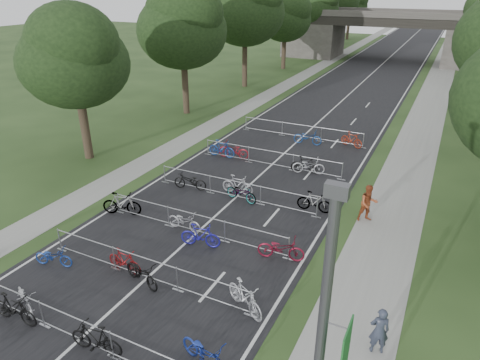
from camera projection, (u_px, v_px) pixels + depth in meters
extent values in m
cube|color=black|center=(366.00, 79.00, 51.76)|extent=(11.00, 140.00, 0.01)
cube|color=gray|center=(437.00, 86.00, 48.54)|extent=(3.00, 140.00, 0.01)
cube|color=gray|center=(307.00, 74.00, 54.78)|extent=(2.00, 140.00, 0.01)
cube|color=silver|center=(366.00, 79.00, 51.76)|extent=(0.12, 140.00, 0.00)
cube|color=#423F3B|center=(314.00, 39.00, 67.52)|extent=(8.00, 8.00, 5.00)
cube|color=#423F3B|center=(476.00, 48.00, 58.25)|extent=(8.00, 8.00, 5.00)
cube|color=black|center=(392.00, 21.00, 61.58)|extent=(30.00, 8.00, 1.20)
cube|color=#423F3B|center=(389.00, 15.00, 58.07)|extent=(30.00, 0.40, 0.90)
cube|color=#423F3B|center=(397.00, 12.00, 64.24)|extent=(30.00, 0.40, 0.90)
cube|color=#4C4C51|center=(337.00, 191.00, 6.03)|extent=(0.35, 0.18, 0.22)
cube|color=#1C6429|center=(345.00, 352.00, 7.08)|extent=(0.03, 0.65, 1.10)
cylinder|color=#33261C|center=(85.00, 128.00, 27.90)|extent=(0.56, 0.56, 4.20)
ellipsoid|color=black|center=(75.00, 63.00, 26.16)|extent=(6.72, 6.72, 5.51)
sphere|color=black|center=(72.00, 42.00, 24.95)|extent=(5.38, 5.38, 5.38)
sphere|color=black|center=(77.00, 75.00, 27.13)|extent=(4.37, 4.37, 4.37)
cylinder|color=#33261C|center=(185.00, 87.00, 37.53)|extent=(0.56, 0.56, 4.72)
ellipsoid|color=black|center=(182.00, 31.00, 35.58)|extent=(7.56, 7.56, 6.20)
sphere|color=black|center=(184.00, 12.00, 34.29)|extent=(6.05, 6.05, 6.05)
sphere|color=black|center=(181.00, 42.00, 36.59)|extent=(4.91, 4.91, 4.91)
cylinder|color=#33261C|center=(245.00, 62.00, 47.17)|extent=(0.56, 0.56, 5.25)
ellipsoid|color=black|center=(245.00, 13.00, 44.99)|extent=(8.40, 8.40, 6.89)
sphere|color=black|center=(243.00, 23.00, 46.04)|extent=(5.46, 5.46, 5.46)
cylinder|color=#33261C|center=(284.00, 53.00, 57.13)|extent=(0.56, 0.56, 4.20)
ellipsoid|color=black|center=(285.00, 20.00, 55.39)|extent=(6.72, 6.72, 5.51)
sphere|color=black|center=(289.00, 9.00, 54.18)|extent=(5.38, 5.38, 5.38)
sphere|color=black|center=(283.00, 26.00, 56.35)|extent=(4.37, 4.37, 4.37)
cylinder|color=#33261C|center=(312.00, 40.00, 66.76)|extent=(0.56, 0.56, 4.72)
ellipsoid|color=black|center=(314.00, 9.00, 64.81)|extent=(7.56, 7.56, 6.20)
sphere|color=black|center=(311.00, 15.00, 65.81)|extent=(4.91, 4.91, 4.91)
cylinder|color=#33261C|center=(332.00, 31.00, 76.40)|extent=(0.56, 0.56, 5.25)
ellipsoid|color=black|center=(335.00, 0.00, 74.22)|extent=(8.40, 8.40, 6.89)
sphere|color=black|center=(332.00, 6.00, 75.27)|extent=(5.46, 5.46, 5.46)
cylinder|color=#33261C|center=(348.00, 28.00, 86.36)|extent=(0.56, 0.56, 4.20)
ellipsoid|color=black|center=(350.00, 6.00, 84.62)|extent=(6.72, 6.72, 5.51)
sphere|color=black|center=(348.00, 11.00, 85.58)|extent=(4.37, 4.37, 4.37)
cylinder|color=#A6A9AE|center=(73.00, 317.00, 13.65)|extent=(9.20, 0.04, 0.04)
cylinder|color=#A6A9AE|center=(77.00, 337.00, 14.01)|extent=(9.20, 0.04, 0.04)
cylinder|color=#A6A9AE|center=(42.00, 314.00, 14.48)|extent=(0.05, 0.05, 1.10)
cube|color=#A6A9AE|center=(45.00, 326.00, 14.70)|extent=(0.50, 0.08, 0.03)
cylinder|color=#A6A9AE|center=(112.00, 345.00, 13.24)|extent=(0.05, 0.05, 1.10)
cube|color=#A6A9AE|center=(114.00, 357.00, 13.47)|extent=(0.50, 0.08, 0.03)
cylinder|color=#A6A9AE|center=(143.00, 258.00, 16.57)|extent=(9.20, 0.04, 0.04)
cylinder|color=#A6A9AE|center=(145.00, 276.00, 16.94)|extent=(9.20, 0.04, 0.04)
cylinder|color=#A6A9AE|center=(60.00, 240.00, 18.63)|extent=(0.05, 0.05, 1.10)
cube|color=#A6A9AE|center=(62.00, 250.00, 18.86)|extent=(0.50, 0.08, 0.03)
cylinder|color=#A6A9AE|center=(114.00, 258.00, 17.40)|extent=(0.05, 0.05, 1.10)
cube|color=#A6A9AE|center=(116.00, 269.00, 17.62)|extent=(0.50, 0.08, 0.03)
cylinder|color=#A6A9AE|center=(177.00, 279.00, 16.16)|extent=(0.05, 0.05, 1.10)
cube|color=#A6A9AE|center=(178.00, 290.00, 16.39)|extent=(0.50, 0.08, 0.03)
cylinder|color=#A6A9AE|center=(251.00, 304.00, 14.93)|extent=(0.05, 0.05, 1.10)
cube|color=#A6A9AE|center=(250.00, 316.00, 15.15)|extent=(0.50, 0.08, 0.03)
cylinder|color=#A6A9AE|center=(195.00, 214.00, 19.65)|extent=(9.20, 0.04, 0.04)
cylinder|color=#A6A9AE|center=(196.00, 230.00, 20.02)|extent=(9.20, 0.04, 0.04)
cylinder|color=#A6A9AE|center=(118.00, 203.00, 21.72)|extent=(0.05, 0.05, 1.10)
cube|color=#A6A9AE|center=(120.00, 212.00, 21.94)|extent=(0.50, 0.08, 0.03)
cylinder|color=#A6A9AE|center=(168.00, 216.00, 20.48)|extent=(0.05, 0.05, 1.10)
cube|color=#A6A9AE|center=(169.00, 226.00, 20.71)|extent=(0.50, 0.08, 0.03)
cylinder|color=#A6A9AE|center=(225.00, 231.00, 19.25)|extent=(0.05, 0.05, 1.10)
cube|color=#A6A9AE|center=(225.00, 241.00, 19.47)|extent=(0.50, 0.08, 0.03)
cylinder|color=#A6A9AE|center=(289.00, 248.00, 18.01)|extent=(0.05, 0.05, 1.10)
cube|color=#A6A9AE|center=(288.00, 259.00, 18.24)|extent=(0.50, 0.08, 0.03)
cylinder|color=#A6A9AE|center=(235.00, 181.00, 22.90)|extent=(9.20, 0.04, 0.04)
cylinder|color=#A6A9AE|center=(235.00, 196.00, 23.27)|extent=(9.20, 0.04, 0.04)
cylinder|color=#A6A9AE|center=(165.00, 174.00, 24.97)|extent=(0.05, 0.05, 1.10)
cube|color=#A6A9AE|center=(165.00, 182.00, 25.19)|extent=(0.50, 0.08, 0.03)
cylinder|color=#A6A9AE|center=(210.00, 184.00, 23.73)|extent=(0.05, 0.05, 1.10)
cube|color=#A6A9AE|center=(210.00, 193.00, 23.96)|extent=(0.50, 0.08, 0.03)
cylinder|color=#A6A9AE|center=(261.00, 195.00, 22.50)|extent=(0.05, 0.05, 1.10)
cube|color=#A6A9AE|center=(260.00, 204.00, 22.72)|extent=(0.50, 0.08, 0.03)
cylinder|color=#A6A9AE|center=(317.00, 208.00, 21.26)|extent=(0.05, 0.05, 1.10)
cube|color=#A6A9AE|center=(316.00, 217.00, 21.49)|extent=(0.50, 0.08, 0.03)
cylinder|color=#A6A9AE|center=(271.00, 151.00, 26.96)|extent=(9.20, 0.04, 0.04)
cylinder|color=#A6A9AE|center=(270.00, 164.00, 27.33)|extent=(9.20, 0.04, 0.04)
cylinder|color=#A6A9AE|center=(208.00, 147.00, 29.03)|extent=(0.05, 0.05, 1.10)
cube|color=#A6A9AE|center=(208.00, 154.00, 29.25)|extent=(0.50, 0.08, 0.03)
cylinder|color=#A6A9AE|center=(249.00, 154.00, 27.79)|extent=(0.05, 0.05, 1.10)
cube|color=#A6A9AE|center=(249.00, 162.00, 28.02)|extent=(0.50, 0.08, 0.03)
cylinder|color=#A6A9AE|center=(293.00, 162.00, 26.56)|extent=(0.05, 0.05, 1.10)
cube|color=#A6A9AE|center=(293.00, 170.00, 26.78)|extent=(0.50, 0.08, 0.03)
cylinder|color=#A6A9AE|center=(342.00, 171.00, 25.32)|extent=(0.05, 0.05, 1.10)
cube|color=#A6A9AE|center=(341.00, 179.00, 25.55)|extent=(0.50, 0.08, 0.03)
cylinder|color=#A6A9AE|center=(302.00, 125.00, 31.83)|extent=(9.20, 0.04, 0.04)
cylinder|color=#A6A9AE|center=(301.00, 136.00, 32.20)|extent=(9.20, 0.04, 0.04)
cylinder|color=#A6A9AE|center=(246.00, 123.00, 33.90)|extent=(0.05, 0.05, 1.10)
cube|color=#A6A9AE|center=(246.00, 130.00, 34.12)|extent=(0.50, 0.08, 0.03)
cylinder|color=#A6A9AE|center=(282.00, 129.00, 32.66)|extent=(0.05, 0.05, 1.10)
cube|color=#A6A9AE|center=(282.00, 135.00, 32.89)|extent=(0.50, 0.08, 0.03)
cylinder|color=#A6A9AE|center=(321.00, 134.00, 31.43)|extent=(0.05, 0.05, 1.10)
cube|color=#A6A9AE|center=(321.00, 141.00, 31.65)|extent=(0.50, 0.08, 0.03)
cylinder|color=#A6A9AE|center=(363.00, 141.00, 30.19)|extent=(0.05, 0.05, 1.10)
cube|color=#A6A9AE|center=(362.00, 148.00, 30.42)|extent=(0.50, 0.08, 0.03)
imported|color=black|center=(14.00, 309.00, 14.65)|extent=(1.96, 0.67, 1.16)
imported|color=#9B9BA2|center=(25.00, 299.00, 15.27)|extent=(1.87, 1.29, 0.93)
imported|color=black|center=(96.00, 339.00, 13.45)|extent=(1.94, 0.77, 1.13)
imported|color=navy|center=(205.00, 353.00, 12.96)|extent=(2.14, 1.22, 1.06)
imported|color=#1B3B95|center=(53.00, 257.00, 17.67)|extent=(1.77, 1.00, 0.88)
imported|color=maroon|center=(125.00, 261.00, 17.28)|extent=(1.72, 0.56, 1.02)
imported|color=black|center=(142.00, 273.00, 16.56)|extent=(2.05, 1.17, 1.02)
imported|color=silver|center=(245.00, 297.00, 15.16)|extent=(2.03, 1.45, 1.20)
imported|color=#A6A9AE|center=(122.00, 204.00, 21.50)|extent=(2.10, 1.19, 1.22)
imported|color=#A5A5AD|center=(184.00, 221.00, 20.21)|extent=(1.84, 0.69, 0.96)
imported|color=#201DA0|center=(200.00, 236.00, 18.91)|extent=(1.92, 0.90, 1.11)
imported|color=maroon|center=(281.00, 248.00, 18.05)|extent=(2.12, 1.11, 1.06)
imported|color=black|center=(190.00, 181.00, 24.16)|extent=(2.03, 1.01, 1.02)
imported|color=#A2A2A9|center=(238.00, 185.00, 23.61)|extent=(1.87, 0.58, 1.12)
imported|color=#A6A9AE|center=(241.00, 192.00, 22.89)|extent=(2.01, 1.01, 1.01)
imported|color=#A6A9AE|center=(314.00, 202.00, 21.82)|extent=(1.85, 0.62, 1.09)
imported|color=navy|center=(222.00, 149.00, 28.64)|extent=(1.95, 0.57, 1.17)
imported|color=maroon|center=(233.00, 150.00, 28.44)|extent=(2.21, 0.95, 1.13)
imported|color=black|center=(305.00, 164.00, 26.33)|extent=(1.83, 1.00, 1.06)
imported|color=#AEAFB6|center=(308.00, 166.00, 26.18)|extent=(2.08, 1.19, 1.04)
imported|color=navy|center=(308.00, 137.00, 30.88)|extent=(2.12, 0.92, 1.08)
imported|color=maroon|center=(352.00, 140.00, 30.42)|extent=(1.86, 1.20, 1.08)
imported|color=#2E3445|center=(379.00, 331.00, 13.37)|extent=(0.72, 0.60, 1.70)
imported|color=#944020|center=(368.00, 203.00, 20.81)|extent=(1.16, 1.10, 1.90)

